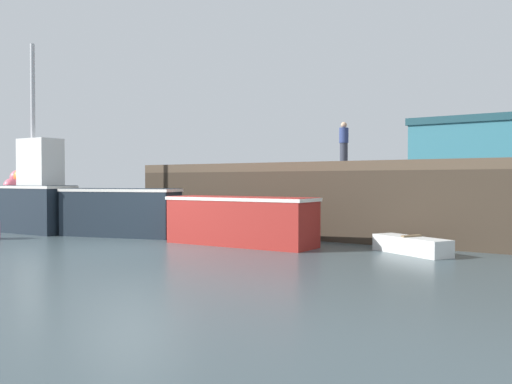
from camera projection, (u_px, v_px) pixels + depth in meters
name	position (u px, v px, depth m)	size (l,w,h in m)	color
ground	(130.00, 251.00, 12.78)	(120.00, 160.00, 0.10)	#3D4C51
pier	(353.00, 175.00, 17.57)	(11.55, 8.37, 2.09)	brown
fishing_boat_near_left	(34.00, 195.00, 16.81)	(2.96, 1.26, 5.73)	#19232D
fishing_boat_near_right	(120.00, 211.00, 15.70)	(3.62, 1.97, 1.37)	#19232D
fishing_boat_mid	(240.00, 220.00, 13.56)	(3.93, 1.26, 1.19)	maroon
rowboat	(411.00, 245.00, 11.97)	(1.94, 1.39, 0.41)	silver
dockworker	(344.00, 144.00, 20.41)	(0.34, 0.34, 1.67)	#2D3342
warehouse	(475.00, 161.00, 39.42)	(7.96, 6.63, 5.96)	#2D6B7A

